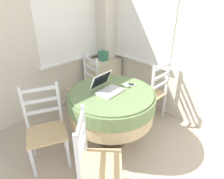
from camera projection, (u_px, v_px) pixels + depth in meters
name	position (u px, v px, depth m)	size (l,w,h in m)	color
corner_room_shell	(122.00, 44.00, 2.37)	(4.40, 5.17, 2.55)	beige
round_dining_table	(112.00, 103.00, 2.46)	(1.07, 1.07, 0.76)	#4C3D2D
laptop	(107.00, 87.00, 2.39)	(0.34, 0.33, 0.21)	white
computer_mouse	(126.00, 85.00, 2.50)	(0.06, 0.09, 0.05)	white
cell_phone	(131.00, 85.00, 2.55)	(0.09, 0.12, 0.01)	#B2B7BC
dining_chair_near_back_window	(85.00, 88.00, 3.15)	(0.44, 0.48, 0.97)	tan
dining_chair_near_right_window	(152.00, 93.00, 3.01)	(0.43, 0.38, 0.97)	tan
dining_chair_camera_near	(96.00, 164.00, 1.83)	(0.58, 0.58, 0.97)	tan
dining_chair_left_flank	(46.00, 129.00, 2.27)	(0.55, 0.52, 0.97)	tan
corner_cabinet	(103.00, 78.00, 3.74)	(0.61, 0.42, 0.70)	beige
storage_box	(103.00, 56.00, 3.54)	(0.14, 0.13, 0.16)	#387A5B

